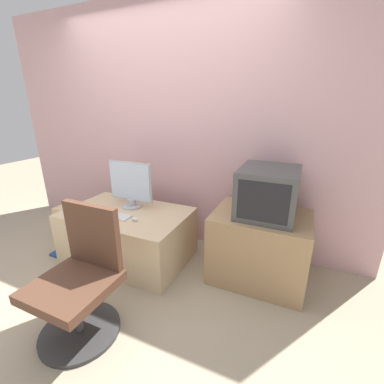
# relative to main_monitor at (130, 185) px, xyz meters

# --- Properties ---
(ground_plane) EXTENTS (12.00, 12.00, 0.00)m
(ground_plane) POSITION_rel_main_monitor_xyz_m (0.17, -0.81, -0.76)
(ground_plane) COLOR tan
(wall_back) EXTENTS (4.40, 0.05, 2.60)m
(wall_back) POSITION_rel_main_monitor_xyz_m (0.17, 0.52, 0.54)
(wall_back) COLOR #CC9EA3
(wall_back) RESTS_ON ground_plane
(desk) EXTENTS (1.25, 0.79, 0.52)m
(desk) POSITION_rel_main_monitor_xyz_m (0.02, -0.13, -0.50)
(desk) COLOR #CCB289
(desk) RESTS_ON ground_plane
(side_stand) EXTENTS (0.83, 0.62, 0.64)m
(side_stand) POSITION_rel_main_monitor_xyz_m (1.33, 0.08, -0.44)
(side_stand) COLOR #A37F56
(side_stand) RESTS_ON ground_plane
(main_monitor) EXTENTS (0.51, 0.21, 0.49)m
(main_monitor) POSITION_rel_main_monitor_xyz_m (0.00, 0.00, 0.00)
(main_monitor) COLOR #B2B2B7
(main_monitor) RESTS_ON desk
(keyboard) EXTENTS (0.32, 0.13, 0.01)m
(keyboard) POSITION_rel_main_monitor_xyz_m (-0.00, -0.27, -0.23)
(keyboard) COLOR silver
(keyboard) RESTS_ON desk
(mouse) EXTENTS (0.07, 0.03, 0.03)m
(mouse) POSITION_rel_main_monitor_xyz_m (0.23, -0.28, -0.22)
(mouse) COLOR silver
(mouse) RESTS_ON desk
(crt_tv) EXTENTS (0.48, 0.54, 0.41)m
(crt_tv) POSITION_rel_main_monitor_xyz_m (1.36, 0.09, 0.09)
(crt_tv) COLOR #474747
(crt_tv) RESTS_ON side_stand
(office_chair) EXTENTS (0.55, 0.55, 0.91)m
(office_chair) POSITION_rel_main_monitor_xyz_m (0.30, -1.02, -0.38)
(office_chair) COLOR #333333
(office_chair) RESTS_ON ground_plane
(cardboard_box_lower) EXTENTS (0.26, 0.17, 0.21)m
(cardboard_box_lower) POSITION_rel_main_monitor_xyz_m (-0.87, -0.14, -0.65)
(cardboard_box_lower) COLOR beige
(cardboard_box_lower) RESTS_ON ground_plane
(cardboard_box_upper) EXTENTS (0.22, 0.16, 0.20)m
(cardboard_box_upper) POSITION_rel_main_monitor_xyz_m (-0.87, -0.14, -0.44)
(cardboard_box_upper) COLOR #D1B27F
(cardboard_box_upper) RESTS_ON cardboard_box_lower
(book) EXTENTS (0.17, 0.16, 0.02)m
(book) POSITION_rel_main_monitor_xyz_m (-0.69, -0.41, -0.75)
(book) COLOR navy
(book) RESTS_ON ground_plane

